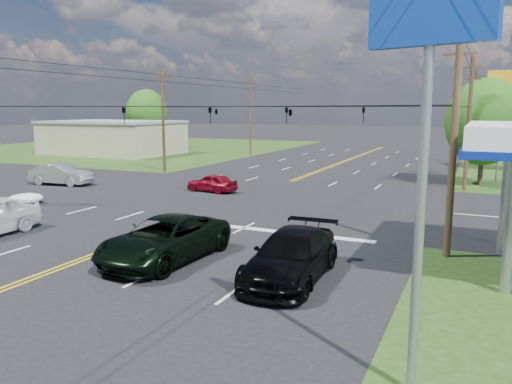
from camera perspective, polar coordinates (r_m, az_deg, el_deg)
The scene contains 20 objects.
ground at distance 33.37m, azimuth -0.81°, elevation -0.61°, with size 280.00×280.00×0.00m, color black.
grass_nw at distance 79.03m, azimuth -14.03°, elevation 4.99°, with size 46.00×48.00×0.03m, color #253812.
stop_bar at distance 24.23m, azimuth 1.82°, elevation -4.51°, with size 10.00×0.50×0.02m, color silver.
retail_nw at distance 68.02m, azimuth -16.02°, elevation 5.90°, with size 16.00×11.00×4.00m, color tan.
pole_se at distance 20.75m, azimuth 21.72°, elevation 6.21°, with size 1.60×0.28×9.50m.
pole_nw at distance 47.22m, azimuth -10.58°, elevation 8.21°, with size 1.60×0.28×9.50m.
pole_ne at distance 38.73m, azimuth 23.13°, elevation 7.35°, with size 1.60×0.28×9.50m.
pole_left_far at distance 63.72m, azimuth -0.65°, elevation 8.90°, with size 1.60×0.28×10.00m.
pole_right_far at distance 57.72m, azimuth 23.68°, elevation 8.04°, with size 1.60×0.28×10.00m.
span_wire_signals at distance 32.85m, azimuth -0.83°, elevation 9.74°, with size 26.00×18.00×1.13m.
power_lines at distance 31.17m, azimuth -2.47°, elevation 14.54°, with size 26.04×100.00×0.64m.
tree_right_a at distance 41.71m, azimuth 24.63°, elevation 7.29°, with size 5.70×5.70×8.18m.
tree_far_l at distance 76.98m, azimuth -12.41°, elevation 8.81°, with size 6.08×6.08×8.72m.
pickup_dkgreen at distance 19.80m, azimuth -10.40°, elevation -5.34°, with size 2.82×6.11×1.70m, color black.
suv_black at distance 17.45m, azimuth 4.08°, elevation -7.29°, with size 2.33×5.74×1.66m, color black.
sedan_silver at distance 41.62m, azimuth -21.37°, elevation 1.89°, with size 1.73×4.95×1.63m, color #AFAEB3.
sedan_red at distance 35.69m, azimuth -5.06°, elevation 1.06°, with size 1.51×3.75×1.28m, color maroon.
polesign_se at distance 10.15m, azimuth 19.08°, elevation 12.78°, with size 2.39×0.89×8.24m.
polesign_ne at distance 44.76m, azimuth 26.40°, elevation 10.02°, with size 2.44×0.33×8.87m.
snowpile_b at distance 34.11m, azimuth -24.90°, elevation -1.29°, with size 1.92×2.36×0.66m, color white.
Camera 1 is at (14.03, -17.70, 5.88)m, focal length 35.00 mm.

